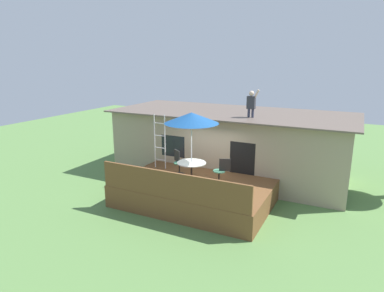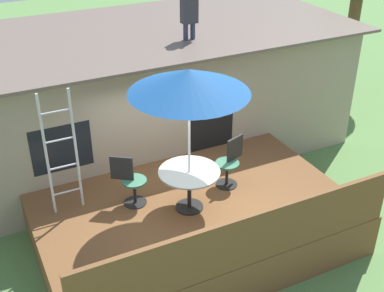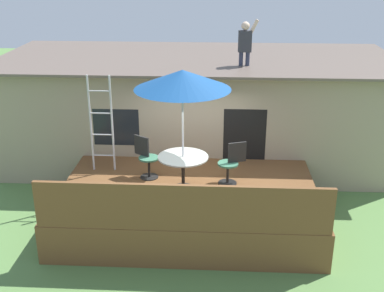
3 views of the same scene
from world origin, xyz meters
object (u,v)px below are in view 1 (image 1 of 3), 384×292
object	(u,v)px
person_figure	(251,102)
patio_chair_right	(221,171)
patio_umbrella	(191,118)
step_ladder	(160,142)
patio_table	(192,167)
patio_chair_left	(179,163)

from	to	relation	value
person_figure	patio_chair_right	world-z (taller)	person_figure
person_figure	patio_chair_right	bearing A→B (deg)	-97.80
patio_umbrella	patio_chair_right	world-z (taller)	patio_umbrella
step_ladder	patio_chair_right	size ratio (longest dim) A/B	2.39
person_figure	patio_table	bearing A→B (deg)	-116.31
step_ladder	person_figure	bearing A→B (deg)	28.85
patio_umbrella	patio_chair_right	xyz separation A→B (m)	(1.00, 0.35, -1.89)
patio_umbrella	patio_chair_left	world-z (taller)	patio_umbrella
patio_table	patio_chair_right	world-z (taller)	patio_chair_right
step_ladder	patio_chair_left	distance (m)	1.25
patio_umbrella	step_ladder	distance (m)	2.42
step_ladder	patio_chair_right	bearing A→B (deg)	-10.78
patio_chair_left	patio_umbrella	bearing A→B (deg)	-0.00
patio_chair_left	patio_chair_right	size ratio (longest dim) A/B	1.00
patio_table	patio_umbrella	world-z (taller)	patio_umbrella
patio_chair_right	patio_chair_left	bearing A→B (deg)	-26.68
patio_umbrella	patio_chair_right	bearing A→B (deg)	19.53
patio_table	person_figure	xyz separation A→B (m)	(1.31, 2.65, 2.08)
patio_umbrella	patio_chair_left	distance (m)	2.15
person_figure	step_ladder	bearing A→B (deg)	-151.15
patio_table	patio_chair_right	bearing A→B (deg)	19.53
patio_umbrella	patio_chair_right	size ratio (longest dim) A/B	2.76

